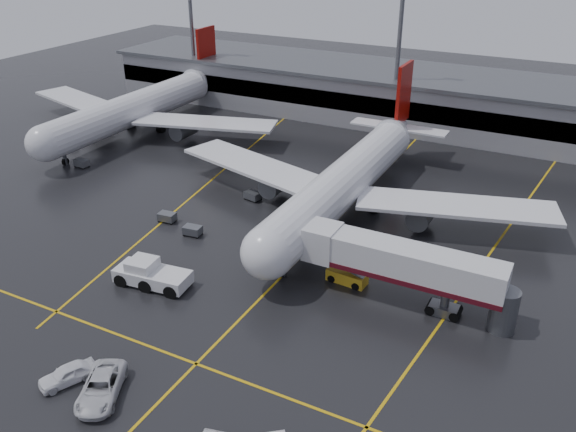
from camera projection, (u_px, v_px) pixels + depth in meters
The scene contains 20 objects.
ground at pixel (313, 245), 65.93m from camera, with size 220.00×220.00×0.00m, color black.
apron_line_centre at pixel (313, 245), 65.93m from camera, with size 0.25×90.00×0.02m, color gold.
apron_line_stop at pixel (196, 364), 48.48m from camera, with size 60.00×0.25×0.02m, color gold.
apron_line_left at pixel (212, 180), 82.08m from camera, with size 0.25×70.00×0.02m, color gold.
apron_line_right at pixel (498, 242), 66.46m from camera, with size 0.25×70.00×0.02m, color gold.
terminal at pixel (433, 100), 102.01m from camera, with size 122.00×19.00×8.60m.
light_mast_left at pixel (191, 23), 111.24m from camera, with size 3.00×1.20×25.45m.
light_mast_mid at pixel (399, 42), 94.80m from camera, with size 3.00×1.20×25.45m.
main_airliner at pixel (348, 179), 71.74m from camera, with size 48.80×45.60×14.10m.
second_airliner at pixel (138, 107), 98.52m from camera, with size 48.80×45.60×14.10m.
jet_bridge at pixel (403, 266), 54.53m from camera, with size 19.90×3.40×6.05m.
pushback_tractor at pixel (151, 275), 58.51m from camera, with size 7.75×3.95×2.67m.
belt_loader at pixel (347, 276), 59.06m from camera, with size 4.06×2.11×2.50m.
service_van_a at pixel (101, 387), 44.91m from camera, with size 2.74×5.94×1.65m, color silver.
service_van_d at pixel (67, 374), 46.33m from camera, with size 1.76×4.36×1.49m, color white.
baggage_cart_a at pixel (193, 230), 67.69m from camera, with size 2.14×1.52×1.12m.
baggage_cart_b at pixel (167, 217), 70.70m from camera, with size 2.12×1.50×1.12m.
baggage_cart_c at pixel (253, 195), 76.08m from camera, with size 2.23×1.68×1.12m.
baggage_cart_d at pixel (71, 142), 94.06m from camera, with size 2.32×1.91×1.12m.
baggage_cart_e at pixel (82, 163), 86.03m from camera, with size 2.08×1.43×1.12m.
Camera 1 is at (24.05, -52.26, 32.48)m, focal length 37.46 mm.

